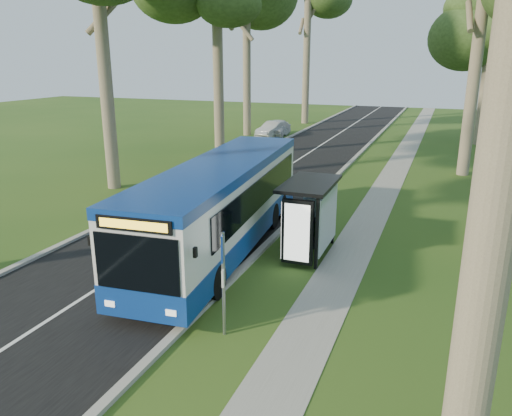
# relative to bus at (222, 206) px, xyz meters

# --- Properties ---
(ground) EXTENTS (120.00, 120.00, 0.00)m
(ground) POSITION_rel_bus_xyz_m (1.36, -1.95, -1.64)
(ground) COLOR #294C18
(ground) RESTS_ON ground
(road) EXTENTS (7.00, 100.00, 0.02)m
(road) POSITION_rel_bus_xyz_m (-2.14, 8.05, -1.63)
(road) COLOR black
(road) RESTS_ON ground
(kerb_east) EXTENTS (0.25, 100.00, 0.12)m
(kerb_east) POSITION_rel_bus_xyz_m (1.36, 8.05, -1.58)
(kerb_east) COLOR #9E9B93
(kerb_east) RESTS_ON ground
(kerb_west) EXTENTS (0.25, 100.00, 0.12)m
(kerb_west) POSITION_rel_bus_xyz_m (-5.64, 8.05, -1.58)
(kerb_west) COLOR #9E9B93
(kerb_west) RESTS_ON ground
(centre_line) EXTENTS (0.12, 100.00, 0.00)m
(centre_line) POSITION_rel_bus_xyz_m (-2.14, 8.05, -1.62)
(centre_line) COLOR white
(centre_line) RESTS_ON road
(footpath) EXTENTS (1.50, 100.00, 0.02)m
(footpath) POSITION_rel_bus_xyz_m (4.36, 8.05, -1.63)
(footpath) COLOR gray
(footpath) RESTS_ON ground
(bus) EXTENTS (3.49, 12.14, 3.17)m
(bus) POSITION_rel_bus_xyz_m (0.00, 0.00, 0.00)
(bus) COLOR white
(bus) RESTS_ON ground
(bus_stop_sign) EXTENTS (0.15, 0.37, 2.69)m
(bus_stop_sign) POSITION_rel_bus_xyz_m (2.45, -5.23, 0.02)
(bus_stop_sign) COLOR gray
(bus_stop_sign) RESTS_ON ground
(bus_shelter) EXTENTS (1.65, 3.02, 2.58)m
(bus_shelter) POSITION_rel_bus_xyz_m (3.08, 0.35, 0.18)
(bus_shelter) COLOR black
(bus_shelter) RESTS_ON ground
(litter_bin) EXTENTS (0.57, 0.57, 0.99)m
(litter_bin) POSITION_rel_bus_xyz_m (2.83, 1.57, -1.14)
(litter_bin) COLOR black
(litter_bin) RESTS_ON ground
(car_white) EXTENTS (2.08, 4.29, 1.41)m
(car_white) POSITION_rel_bus_xyz_m (-7.03, 26.66, -0.94)
(car_white) COLOR silver
(car_white) RESTS_ON ground
(car_silver) EXTENTS (2.08, 4.21, 1.33)m
(car_silver) POSITION_rel_bus_xyz_m (-7.11, 25.79, -0.98)
(car_silver) COLOR #AFB2B8
(car_silver) RESTS_ON ground
(tree_east_d) EXTENTS (5.20, 5.20, 13.96)m
(tree_east_d) POSITION_rel_bus_xyz_m (9.36, 28.05, 8.71)
(tree_east_d) COLOR #7A6B56
(tree_east_d) RESTS_ON ground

